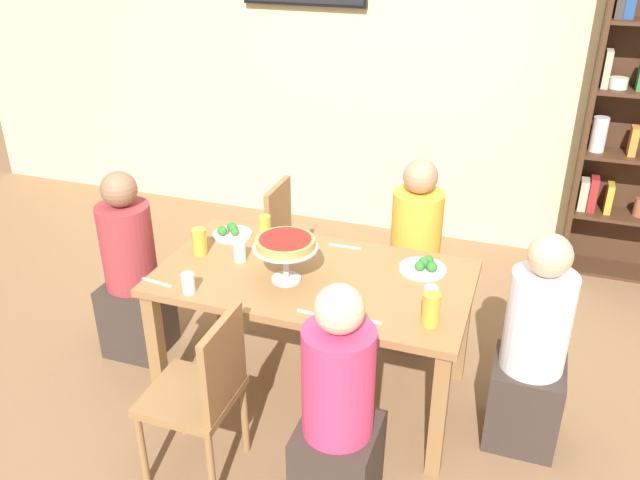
{
  "coord_description": "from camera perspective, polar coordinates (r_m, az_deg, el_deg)",
  "views": [
    {
      "loc": [
        0.98,
        -2.75,
        2.43
      ],
      "look_at": [
        0.0,
        0.1,
        0.89
      ],
      "focal_mm": 37.07,
      "sensor_mm": 36.0,
      "label": 1
    }
  ],
  "objects": [
    {
      "name": "ground_plane",
      "position": [
        3.8,
        -0.51,
        -12.71
      ],
      "size": [
        12.0,
        12.0,
        0.0
      ],
      "primitive_type": "plane",
      "color": "#846042"
    },
    {
      "name": "cutlery_fork_near",
      "position": [
        3.64,
        2.15,
        -0.55
      ],
      "size": [
        0.18,
        0.02,
        0.0
      ],
      "primitive_type": "cube",
      "rotation": [
        0.0,
        0.0,
        3.16
      ],
      "color": "silver",
      "rests_on": "dining_table"
    },
    {
      "name": "deep_dish_pizza_stand",
      "position": [
        3.24,
        -3.01,
        -0.51
      ],
      "size": [
        0.32,
        0.32,
        0.23
      ],
      "color": "silver",
      "rests_on": "dining_table"
    },
    {
      "name": "beer_glass_amber_tall",
      "position": [
        3.68,
        -4.76,
        0.97
      ],
      "size": [
        0.07,
        0.07,
        0.16
      ],
      "primitive_type": "cylinder",
      "color": "gold",
      "rests_on": "dining_table"
    },
    {
      "name": "water_glass_clear_spare",
      "position": [
        3.11,
        9.53,
        -4.96
      ],
      "size": [
        0.06,
        0.06,
        0.12
      ],
      "primitive_type": "cylinder",
      "color": "white",
      "rests_on": "dining_table"
    },
    {
      "name": "water_glass_clear_near",
      "position": [
        3.5,
        -6.95,
        -0.96
      ],
      "size": [
        0.06,
        0.06,
        0.11
      ],
      "primitive_type": "cylinder",
      "color": "white",
      "rests_on": "dining_table"
    },
    {
      "name": "beer_glass_amber_short",
      "position": [
        2.99,
        9.56,
        -5.93
      ],
      "size": [
        0.08,
        0.08,
        0.16
      ],
      "primitive_type": "cylinder",
      "color": "gold",
      "rests_on": "dining_table"
    },
    {
      "name": "diner_near_right",
      "position": [
        2.87,
        1.52,
        -15.36
      ],
      "size": [
        0.34,
        0.34,
        1.15
      ],
      "rotation": [
        0.0,
        0.0,
        1.57
      ],
      "color": "#382D28",
      "rests_on": "ground_plane"
    },
    {
      "name": "dining_table",
      "position": [
        3.42,
        -0.55,
        -4.35
      ],
      "size": [
        1.6,
        0.87,
        0.74
      ],
      "color": "olive",
      "rests_on": "ground_plane"
    },
    {
      "name": "salad_plate_near_diner",
      "position": [
        3.44,
        9.0,
        -2.27
      ],
      "size": [
        0.24,
        0.24,
        0.07
      ],
      "color": "white",
      "rests_on": "dining_table"
    },
    {
      "name": "chair_far_left",
      "position": [
        4.24,
        -2.18,
        -0.24
      ],
      "size": [
        0.4,
        0.4,
        0.87
      ],
      "rotation": [
        0.0,
        0.0,
        -1.57
      ],
      "color": "olive",
      "rests_on": "ground_plane"
    },
    {
      "name": "cutlery_knife_near",
      "position": [
        3.06,
        -0.41,
        -6.42
      ],
      "size": [
        0.18,
        0.03,
        0.0
      ],
      "primitive_type": "cube",
      "rotation": [
        0.0,
        0.0,
        -0.05
      ],
      "color": "silver",
      "rests_on": "dining_table"
    },
    {
      "name": "cutlery_fork_far",
      "position": [
        3.03,
        3.73,
        -6.84
      ],
      "size": [
        0.18,
        0.03,
        0.0
      ],
      "primitive_type": "cube",
      "rotation": [
        0.0,
        0.0,
        -0.08
      ],
      "color": "silver",
      "rests_on": "dining_table"
    },
    {
      "name": "salad_plate_far_diner",
      "position": [
        3.79,
        -7.69,
        0.69
      ],
      "size": [
        0.22,
        0.22,
        0.07
      ],
      "color": "white",
      "rests_on": "dining_table"
    },
    {
      "name": "diner_head_east",
      "position": [
        3.36,
        17.8,
        -9.69
      ],
      "size": [
        0.34,
        0.34,
        1.15
      ],
      "rotation": [
        0.0,
        0.0,
        3.14
      ],
      "color": "#382D28",
      "rests_on": "ground_plane"
    },
    {
      "name": "water_glass_clear_far",
      "position": [
        3.26,
        -11.29,
        -3.69
      ],
      "size": [
        0.06,
        0.06,
        0.1
      ],
      "primitive_type": "cylinder",
      "color": "white",
      "rests_on": "dining_table"
    },
    {
      "name": "diner_far_right",
      "position": [
        4.04,
        8.13,
        -1.93
      ],
      "size": [
        0.34,
        0.34,
        1.15
      ],
      "rotation": [
        0.0,
        0.0,
        -1.57
      ],
      "color": "#382D28",
      "rests_on": "ground_plane"
    },
    {
      "name": "cutlery_knife_far",
      "position": [
        3.4,
        -13.91,
        -3.57
      ],
      "size": [
        0.18,
        0.04,
        0.0
      ],
      "primitive_type": "cube",
      "rotation": [
        0.0,
        0.0,
        -0.14
      ],
      "color": "silver",
      "rests_on": "dining_table"
    },
    {
      "name": "chair_near_left",
      "position": [
        3.08,
        -10.02,
        -12.61
      ],
      "size": [
        0.4,
        0.4,
        0.87
      ],
      "rotation": [
        0.0,
        0.0,
        1.57
      ],
      "color": "olive",
      "rests_on": "ground_plane"
    },
    {
      "name": "diner_head_west",
      "position": [
        3.98,
        -15.9,
        -3.19
      ],
      "size": [
        0.34,
        0.34,
        1.15
      ],
      "color": "#382D28",
      "rests_on": "ground_plane"
    },
    {
      "name": "rear_partition",
      "position": [
        5.15,
        7.94,
        15.28
      ],
      "size": [
        8.0,
        0.12,
        2.8
      ],
      "primitive_type": "cube",
      "color": "beige",
      "rests_on": "ground_plane"
    },
    {
      "name": "beer_glass_amber_spare",
      "position": [
        3.6,
        -10.38,
        -0.13
      ],
      "size": [
        0.08,
        0.08,
        0.14
      ],
      "primitive_type": "cylinder",
      "color": "gold",
      "rests_on": "dining_table"
    }
  ]
}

